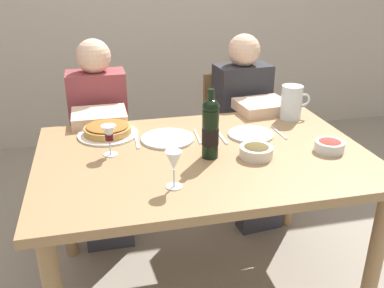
% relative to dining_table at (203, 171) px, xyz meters
% --- Properties ---
extents(ground_plane, '(8.00, 8.00, 0.00)m').
position_rel_dining_table_xyz_m(ground_plane, '(0.00, 0.00, -0.67)').
color(ground_plane, gray).
extents(dining_table, '(1.50, 1.00, 0.76)m').
position_rel_dining_table_xyz_m(dining_table, '(0.00, 0.00, 0.00)').
color(dining_table, '#9E7A51').
rests_on(dining_table, ground).
extents(wine_bottle, '(0.07, 0.07, 0.31)m').
position_rel_dining_table_xyz_m(wine_bottle, '(0.02, -0.05, 0.23)').
color(wine_bottle, black).
rests_on(wine_bottle, dining_table).
extents(water_pitcher, '(0.17, 0.12, 0.19)m').
position_rel_dining_table_xyz_m(water_pitcher, '(0.58, 0.33, 0.17)').
color(water_pitcher, silver).
rests_on(water_pitcher, dining_table).
extents(baked_tart, '(0.30, 0.30, 0.06)m').
position_rel_dining_table_xyz_m(baked_tart, '(-0.41, 0.32, 0.12)').
color(baked_tart, white).
rests_on(baked_tart, dining_table).
extents(salad_bowl, '(0.13, 0.13, 0.06)m').
position_rel_dining_table_xyz_m(salad_bowl, '(0.57, -0.11, 0.12)').
color(salad_bowl, silver).
rests_on(salad_bowl, dining_table).
extents(olive_bowl, '(0.15, 0.15, 0.06)m').
position_rel_dining_table_xyz_m(olive_bowl, '(0.22, -0.09, 0.12)').
color(olive_bowl, silver).
rests_on(olive_bowl, dining_table).
extents(wine_glass_left_diner, '(0.06, 0.06, 0.15)m').
position_rel_dining_table_xyz_m(wine_glass_left_diner, '(-0.19, -0.28, 0.20)').
color(wine_glass_left_diner, silver).
rests_on(wine_glass_left_diner, dining_table).
extents(wine_glass_right_diner, '(0.07, 0.07, 0.14)m').
position_rel_dining_table_xyz_m(wine_glass_right_diner, '(-0.41, 0.08, 0.19)').
color(wine_glass_right_diner, silver).
rests_on(wine_glass_right_diner, dining_table).
extents(dinner_plate_left_setting, '(0.23, 0.23, 0.01)m').
position_rel_dining_table_xyz_m(dinner_plate_left_setting, '(0.28, 0.15, 0.10)').
color(dinner_plate_left_setting, silver).
rests_on(dinner_plate_left_setting, dining_table).
extents(dinner_plate_right_setting, '(0.26, 0.26, 0.01)m').
position_rel_dining_table_xyz_m(dinner_plate_right_setting, '(-0.13, 0.19, 0.10)').
color(dinner_plate_right_setting, silver).
rests_on(dinner_plate_right_setting, dining_table).
extents(fork_left_setting, '(0.01, 0.16, 0.00)m').
position_rel_dining_table_xyz_m(fork_left_setting, '(0.13, 0.15, 0.09)').
color(fork_left_setting, silver).
rests_on(fork_left_setting, dining_table).
extents(knife_left_setting, '(0.01, 0.18, 0.00)m').
position_rel_dining_table_xyz_m(knife_left_setting, '(0.43, 0.15, 0.09)').
color(knife_left_setting, silver).
rests_on(knife_left_setting, dining_table).
extents(knife_right_setting, '(0.02, 0.18, 0.00)m').
position_rel_dining_table_xyz_m(knife_right_setting, '(0.02, 0.19, 0.09)').
color(knife_right_setting, silver).
rests_on(knife_right_setting, dining_table).
extents(spoon_right_setting, '(0.02, 0.16, 0.00)m').
position_rel_dining_table_xyz_m(spoon_right_setting, '(-0.28, 0.19, 0.09)').
color(spoon_right_setting, silver).
rests_on(spoon_right_setting, dining_table).
extents(chair_left, '(0.40, 0.40, 0.87)m').
position_rel_dining_table_xyz_m(chair_left, '(-0.45, 0.92, -0.17)').
color(chair_left, olive).
rests_on(chair_left, ground).
extents(diner_left, '(0.34, 0.50, 1.16)m').
position_rel_dining_table_xyz_m(diner_left, '(-0.45, 0.68, -0.05)').
color(diner_left, '#8E3D42').
rests_on(diner_left, ground).
extents(chair_right, '(0.44, 0.44, 0.87)m').
position_rel_dining_table_xyz_m(chair_right, '(0.44, 0.88, -0.17)').
color(chair_right, olive).
rests_on(chair_right, ground).
extents(diner_right, '(0.37, 0.53, 1.16)m').
position_rel_dining_table_xyz_m(diner_right, '(0.46, 0.65, -0.05)').
color(diner_right, '#2D2D33').
rests_on(diner_right, ground).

